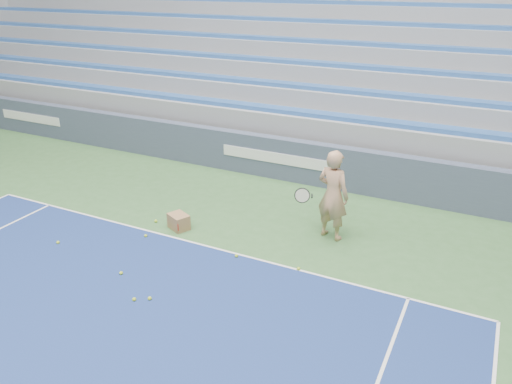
# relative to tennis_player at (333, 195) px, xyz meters

# --- Properties ---
(sponsor_barrier) EXTENTS (30.00, 0.32, 1.10)m
(sponsor_barrier) POSITION_rel_tennis_player_xyz_m (-2.25, 2.52, -0.39)
(sponsor_barrier) COLOR #3E485F
(sponsor_barrier) RESTS_ON ground
(bleachers) EXTENTS (31.00, 9.15, 7.30)m
(bleachers) POSITION_rel_tennis_player_xyz_m (-2.25, 8.24, 1.42)
(bleachers) COLOR gray
(bleachers) RESTS_ON ground
(tennis_player) EXTENTS (0.99, 0.92, 1.87)m
(tennis_player) POSITION_rel_tennis_player_xyz_m (0.00, 0.00, 0.00)
(tennis_player) COLOR tan
(tennis_player) RESTS_ON ground
(ball_box) EXTENTS (0.53, 0.48, 0.33)m
(ball_box) POSITION_rel_tennis_player_xyz_m (-2.99, -1.08, -0.77)
(ball_box) COLOR olive
(ball_box) RESTS_ON ground
(tennis_ball_0) EXTENTS (0.07, 0.07, 0.07)m
(tennis_ball_0) POSITION_rel_tennis_player_xyz_m (-4.78, -2.72, -0.90)
(tennis_ball_0) COLOR #B2CE2A
(tennis_ball_0) RESTS_ON ground
(tennis_ball_1) EXTENTS (0.07, 0.07, 0.07)m
(tennis_ball_1) POSITION_rel_tennis_player_xyz_m (-3.60, -1.07, -0.90)
(tennis_ball_1) COLOR #B2CE2A
(tennis_ball_1) RESTS_ON ground
(tennis_ball_2) EXTENTS (0.07, 0.07, 0.07)m
(tennis_ball_2) POSITION_rel_tennis_player_xyz_m (-3.38, -1.71, -0.90)
(tennis_ball_2) COLOR #B2CE2A
(tennis_ball_2) RESTS_ON ground
(tennis_ball_3) EXTENTS (0.07, 0.07, 0.07)m
(tennis_ball_3) POSITION_rel_tennis_player_xyz_m (-1.33, -1.58, -0.90)
(tennis_ball_3) COLOR #B2CE2A
(tennis_ball_3) RESTS_ON ground
(tennis_ball_4) EXTENTS (0.07, 0.07, 0.07)m
(tennis_ball_4) POSITION_rel_tennis_player_xyz_m (-0.10, -1.48, -0.90)
(tennis_ball_4) COLOR #B2CE2A
(tennis_ball_4) RESTS_ON ground
(tennis_ball_5) EXTENTS (0.07, 0.07, 0.07)m
(tennis_ball_5) POSITION_rel_tennis_player_xyz_m (-2.90, -3.03, -0.90)
(tennis_ball_5) COLOR #B2CE2A
(tennis_ball_5) RESTS_ON ground
(tennis_ball_6) EXTENTS (0.07, 0.07, 0.07)m
(tennis_ball_6) POSITION_rel_tennis_player_xyz_m (-1.96, -3.42, -0.90)
(tennis_ball_6) COLOR #B2CE2A
(tennis_ball_6) RESTS_ON ground
(tennis_ball_7) EXTENTS (0.07, 0.07, 0.07)m
(tennis_ball_7) POSITION_rel_tennis_player_xyz_m (-2.18, -3.56, -0.90)
(tennis_ball_7) COLOR #B2CE2A
(tennis_ball_7) RESTS_ON ground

